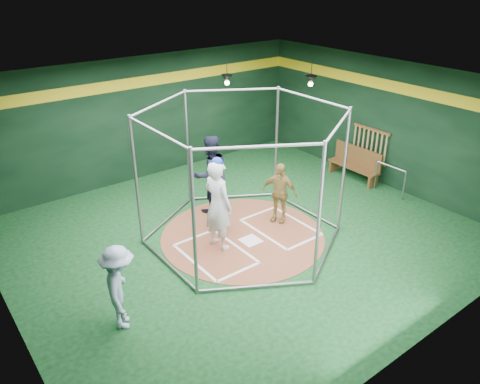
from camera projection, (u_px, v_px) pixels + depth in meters
room_shell at (243, 166)px, 10.15m from camera, size 10.10×9.10×3.53m
clay_disc at (243, 236)px, 10.91m from camera, size 3.80×3.80×0.01m
home_plate at (251, 241)px, 10.69m from camera, size 0.43×0.43×0.01m
batter_box_left at (215, 254)px, 10.21m from camera, size 1.17×1.77×0.01m
batter_box_right at (280, 227)px, 11.25m from camera, size 1.17×1.77×0.01m
batting_cage at (243, 177)px, 10.26m from camera, size 4.05×4.67×3.00m
bat_rack at (370, 144)px, 13.43m from camera, size 0.07×1.25×0.98m
pendant_lamp_near at (227, 79)px, 13.49m from camera, size 0.34×0.34×0.90m
pendant_lamp_far at (311, 80)px, 13.33m from camera, size 0.34×0.34×0.90m
batter_figure at (218, 204)px, 10.05m from camera, size 0.61×0.82×2.14m
visitor_leopard at (279, 192)px, 11.24m from camera, size 0.76×0.95×1.51m
catcher_figure at (218, 210)px, 10.98m from camera, size 0.56×0.61×1.01m
umpire at (210, 174)px, 11.62m from camera, size 1.00×0.80×2.00m
bystander_blue at (120, 288)px, 7.90m from camera, size 0.95×1.17×1.58m
dugout_bench at (355, 163)px, 13.65m from camera, size 0.39×1.65×0.96m
steel_railing at (390, 175)px, 12.68m from camera, size 0.05×0.97×0.84m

